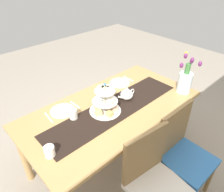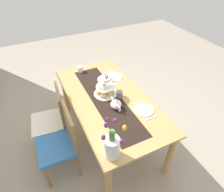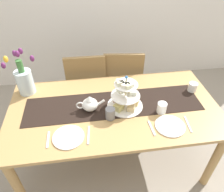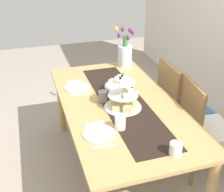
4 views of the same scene
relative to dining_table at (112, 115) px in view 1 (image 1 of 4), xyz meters
name	(u,v)px [view 1 (image 1 of 4)]	position (x,y,z in m)	size (l,w,h in m)	color
ground_plane	(112,157)	(0.00, 0.00, -0.63)	(8.00, 8.00, 0.00)	gray
dining_table	(112,115)	(0.00, 0.00, 0.00)	(1.77, 0.92, 0.73)	tan
chair_left	(182,151)	(-0.22, 0.69, -0.13)	(0.43, 0.43, 0.91)	olive
chair_right	(153,179)	(0.20, 0.69, -0.13)	(0.47, 0.47, 0.91)	olive
table_runner	(115,108)	(0.00, 0.03, 0.10)	(1.49, 0.35, 0.00)	black
tiered_cake_stand	(105,103)	(0.09, 0.00, 0.19)	(0.30, 0.30, 0.30)	beige
teapot	(127,94)	(-0.20, 0.00, 0.15)	(0.24, 0.13, 0.14)	white
tulip_vase	(185,80)	(-0.75, 0.32, 0.23)	(0.27, 0.21, 0.44)	silver
cream_jug	(50,151)	(0.74, 0.12, 0.14)	(0.08, 0.08, 0.09)	white
dinner_plate_left	(120,83)	(-0.38, -0.28, 0.10)	(0.23, 0.23, 0.01)	white
fork_left	(128,79)	(-0.52, -0.28, 0.10)	(0.02, 0.15, 0.01)	silver
knife_left	(110,87)	(-0.23, -0.28, 0.10)	(0.01, 0.17, 0.01)	silver
dinner_plate_right	(62,111)	(0.39, -0.28, 0.10)	(0.23, 0.23, 0.01)	white
fork_right	(75,105)	(0.25, -0.28, 0.10)	(0.02, 0.15, 0.01)	silver
knife_right	(49,118)	(0.54, -0.28, 0.10)	(0.01, 0.17, 0.01)	silver
mug_grey	(107,96)	(-0.05, -0.13, 0.15)	(0.08, 0.08, 0.10)	slate
mug_white_text	(73,114)	(0.37, -0.12, 0.14)	(0.08, 0.08, 0.10)	white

